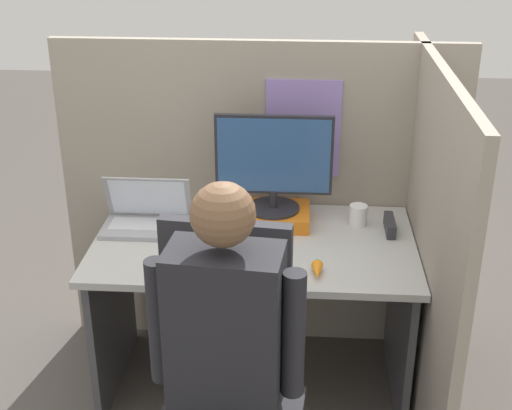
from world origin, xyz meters
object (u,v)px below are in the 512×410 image
(monitor, at_px, (274,162))
(coffee_mug, at_px, (358,215))
(paper_box, at_px, (273,216))
(stapler, at_px, (390,225))
(laptop, at_px, (147,218))
(person, at_px, (226,366))
(carrot_toy, at_px, (317,271))
(office_chair, at_px, (227,386))

(monitor, bearing_deg, coffee_mug, -0.22)
(paper_box, relative_size, stapler, 1.88)
(paper_box, distance_m, laptop, 0.54)
(laptop, relative_size, person, 0.28)
(stapler, xyz_separation_m, person, (-0.58, -1.01, 0.01))
(person, bearing_deg, coffee_mug, 66.92)
(paper_box, distance_m, stapler, 0.50)
(paper_box, relative_size, carrot_toy, 2.62)
(carrot_toy, height_order, coffee_mug, coffee_mug)
(monitor, height_order, office_chair, monitor)
(monitor, xyz_separation_m, office_chair, (-0.11, -0.90, -0.45))
(laptop, bearing_deg, paper_box, 9.83)
(office_chair, relative_size, person, 0.82)
(stapler, height_order, carrot_toy, stapler)
(paper_box, xyz_separation_m, stapler, (0.49, -0.05, -0.00))
(laptop, bearing_deg, person, -65.66)
(stapler, bearing_deg, laptop, -177.85)
(stapler, height_order, person, person)
(coffee_mug, bearing_deg, monitor, 179.78)
(coffee_mug, bearing_deg, laptop, -174.05)
(laptop, bearing_deg, stapler, 2.15)
(carrot_toy, bearing_deg, paper_box, 112.43)
(laptop, height_order, stapler, laptop)
(paper_box, height_order, monitor, monitor)
(carrot_toy, xyz_separation_m, office_chair, (-0.29, -0.44, -0.19))
(paper_box, bearing_deg, monitor, 90.00)
(monitor, distance_m, coffee_mug, 0.43)
(monitor, height_order, person, person)
(person, xyz_separation_m, coffee_mug, (0.45, 1.07, 0.00))
(paper_box, xyz_separation_m, carrot_toy, (0.19, -0.45, -0.01))
(stapler, relative_size, office_chair, 0.15)
(monitor, xyz_separation_m, person, (-0.09, -1.07, -0.24))
(paper_box, distance_m, monitor, 0.25)
(carrot_toy, distance_m, person, 0.67)
(stapler, relative_size, carrot_toy, 1.39)
(laptop, bearing_deg, coffee_mug, 5.95)
(office_chair, distance_m, person, 0.27)
(monitor, relative_size, carrot_toy, 4.13)
(paper_box, bearing_deg, office_chair, -96.89)
(laptop, relative_size, office_chair, 0.34)
(stapler, height_order, coffee_mug, coffee_mug)
(paper_box, height_order, laptop, laptop)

